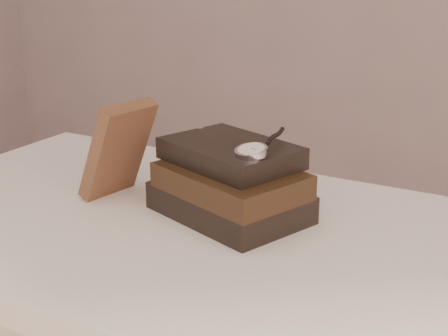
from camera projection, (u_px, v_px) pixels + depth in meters
The scene contains 5 objects.
table at pixel (184, 276), 1.02m from camera, with size 1.00×0.60×0.75m.
book_stack at pixel (230, 183), 1.00m from camera, with size 0.26×0.23×0.11m.
journal at pixel (118, 150), 1.06m from camera, with size 0.02×0.10×0.17m, color #45281A.
pocket_watch at pixel (254, 149), 0.93m from camera, with size 0.06×0.15×0.02m.
eyeglasses at pixel (232, 154), 1.10m from camera, with size 0.13×0.13×0.05m.
Camera 1 is at (0.50, -0.42, 1.14)m, focal length 53.05 mm.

